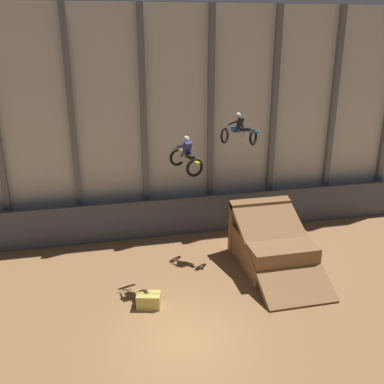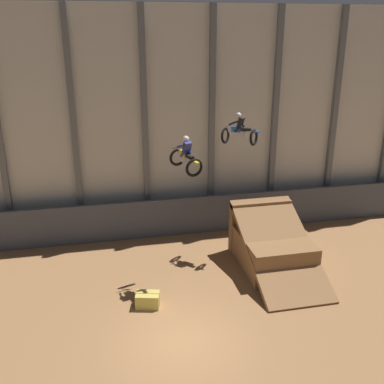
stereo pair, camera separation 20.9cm
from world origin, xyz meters
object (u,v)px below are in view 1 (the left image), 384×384
object	(u,v)px
rider_bike_left_air	(186,157)
hay_bale_trackside	(149,300)
dirt_ramp	(271,245)
rider_bike_right_air	(239,131)

from	to	relation	value
rider_bike_left_air	hay_bale_trackside	xyz separation A→B (m)	(-1.88, -1.75, -5.12)
dirt_ramp	hay_bale_trackside	size ratio (longest dim) A/B	5.30
rider_bike_right_air	rider_bike_left_air	bearing A→B (deg)	170.31
rider_bike_left_air	hay_bale_trackside	world-z (taller)	rider_bike_left_air
rider_bike_left_air	hay_bale_trackside	size ratio (longest dim) A/B	1.78
rider_bike_right_air	hay_bale_trackside	world-z (taller)	rider_bike_right_air
dirt_ramp	rider_bike_left_air	bearing A→B (deg)	-173.54
dirt_ramp	rider_bike_right_air	world-z (taller)	rider_bike_right_air
dirt_ramp	rider_bike_right_air	distance (m)	5.33
hay_bale_trackside	dirt_ramp	bearing A→B (deg)	20.51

